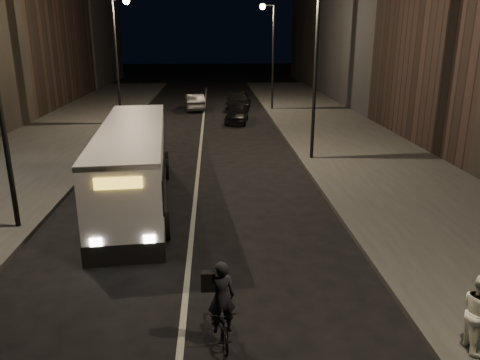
{
  "coord_description": "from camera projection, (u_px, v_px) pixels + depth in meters",
  "views": [
    {
      "loc": [
        0.75,
        -10.33,
        6.1
      ],
      "look_at": [
        1.59,
        4.24,
        1.5
      ],
      "focal_mm": 35.0,
      "sensor_mm": 36.0,
      "label": 1
    }
  ],
  "objects": [
    {
      "name": "car_near",
      "position": [
        237.0,
        114.0,
        33.11
      ],
      "size": [
        1.98,
        3.88,
        1.26
      ],
      "primitive_type": "imported",
      "rotation": [
        0.0,
        0.0,
        -0.14
      ],
      "color": "black",
      "rests_on": "ground"
    },
    {
      "name": "cyclist_on_bicycle",
      "position": [
        221.0,
        313.0,
        9.55
      ],
      "size": [
        0.79,
        1.69,
        1.87
      ],
      "rotation": [
        0.0,
        0.0,
        0.14
      ],
      "color": "black",
      "rests_on": "ground"
    },
    {
      "name": "streetlight_right_far",
      "position": [
        270.0,
        43.0,
        36.97
      ],
      "size": [
        1.2,
        0.44,
        8.12
      ],
      "color": "black",
      "rests_on": "sidewalk_right"
    },
    {
      "name": "car_far",
      "position": [
        239.0,
        101.0,
        38.88
      ],
      "size": [
        2.52,
        4.95,
        1.38
      ],
      "primitive_type": "imported",
      "rotation": [
        0.0,
        0.0,
        -0.13
      ],
      "color": "black",
      "rests_on": "ground"
    },
    {
      "name": "city_bus",
      "position": [
        134.0,
        161.0,
        17.36
      ],
      "size": [
        3.24,
        10.75,
        2.86
      ],
      "rotation": [
        0.0,
        0.0,
        0.09
      ],
      "color": "white",
      "rests_on": "ground"
    },
    {
      "name": "ground",
      "position": [
        186.0,
        290.0,
        11.63
      ],
      "size": [
        180.0,
        180.0,
        0.0
      ],
      "primitive_type": "plane",
      "color": "black",
      "rests_on": "ground"
    },
    {
      "name": "car_mid",
      "position": [
        194.0,
        102.0,
        38.57
      ],
      "size": [
        1.89,
        4.21,
        1.34
      ],
      "primitive_type": "imported",
      "rotation": [
        0.0,
        0.0,
        3.26
      ],
      "color": "#313133",
      "rests_on": "ground"
    },
    {
      "name": "streetlight_left_near",
      "position": [
        2.0,
        60.0,
        13.53
      ],
      "size": [
        1.2,
        0.44,
        8.12
      ],
      "color": "black",
      "rests_on": "sidewalk_left"
    },
    {
      "name": "streetlight_left_far",
      "position": [
        119.0,
        45.0,
        30.68
      ],
      "size": [
        1.2,
        0.44,
        8.12
      ],
      "color": "black",
      "rests_on": "sidewalk_left"
    },
    {
      "name": "pedestrian_woman",
      "position": [
        480.0,
        312.0,
        8.99
      ],
      "size": [
        0.67,
        0.83,
        1.6
      ],
      "primitive_type": "imported",
      "rotation": [
        0.0,
        0.0,
        1.48
      ],
      "color": "white",
      "rests_on": "sidewalk_right"
    },
    {
      "name": "streetlight_right_mid",
      "position": [
        311.0,
        50.0,
        21.74
      ],
      "size": [
        1.2,
        0.44,
        8.12
      ],
      "color": "black",
      "rests_on": "sidewalk_right"
    },
    {
      "name": "sidewalk_right",
      "position": [
        357.0,
        149.0,
        25.4
      ],
      "size": [
        7.0,
        70.0,
        0.16
      ],
      "primitive_type": "cube",
      "color": "#363633",
      "rests_on": "ground"
    },
    {
      "name": "sidewalk_left",
      "position": [
        37.0,
        153.0,
        24.47
      ],
      "size": [
        7.0,
        70.0,
        0.16
      ],
      "primitive_type": "cube",
      "color": "#363633",
      "rests_on": "ground"
    }
  ]
}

